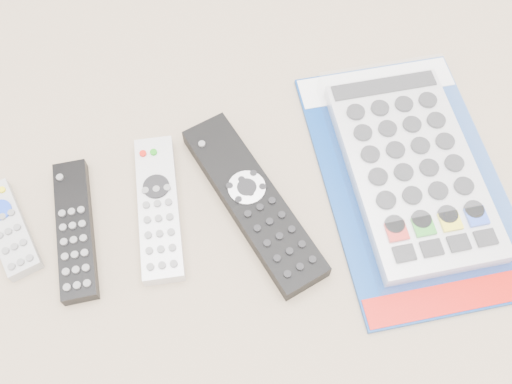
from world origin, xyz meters
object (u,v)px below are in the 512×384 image
object	(u,v)px
remote_small_grey	(9,229)
jumbo_remote_packaged	(412,168)
remote_silver_dvd	(159,208)
remote_slim_black	(75,230)
remote_large_black	(253,201)

from	to	relation	value
remote_small_grey	jumbo_remote_packaged	size ratio (longest dim) A/B	0.34
remote_silver_dvd	jumbo_remote_packaged	xyz separation A→B (m)	(0.32, -0.06, 0.01)
remote_slim_black	jumbo_remote_packaged	xyz separation A→B (m)	(0.42, -0.06, 0.01)
remote_small_grey	remote_slim_black	bearing A→B (deg)	-30.71
remote_small_grey	remote_large_black	xyz separation A→B (m)	(0.29, -0.06, 0.00)
remote_large_black	jumbo_remote_packaged	bearing A→B (deg)	-18.79
remote_silver_dvd	remote_small_grey	bearing A→B (deg)	-179.60
remote_large_black	jumbo_remote_packaged	size ratio (longest dim) A/B	0.67
remote_slim_black	remote_silver_dvd	size ratio (longest dim) A/B	0.94
remote_small_grey	remote_large_black	distance (m)	0.30
remote_slim_black	remote_large_black	world-z (taller)	remote_large_black
remote_silver_dvd	remote_slim_black	bearing A→B (deg)	-171.86
remote_small_grey	remote_silver_dvd	world-z (taller)	remote_silver_dvd
remote_large_black	jumbo_remote_packaged	world-z (taller)	jumbo_remote_packaged
remote_small_grey	remote_silver_dvd	xyz separation A→B (m)	(0.18, -0.03, 0.00)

